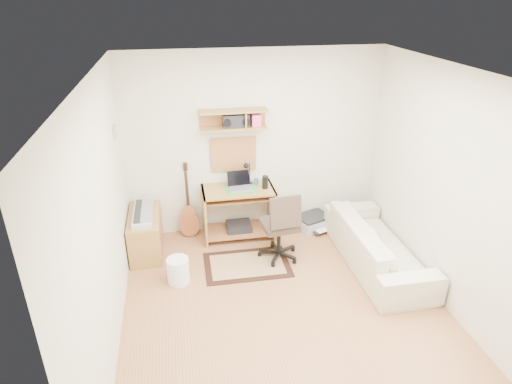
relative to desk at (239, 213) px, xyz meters
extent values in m
cube|color=#A26C43|center=(0.28, -1.73, -0.38)|extent=(3.60, 4.00, 0.01)
cube|color=white|center=(0.28, -1.73, 2.23)|extent=(3.60, 4.00, 0.01)
cube|color=beige|center=(0.28, 0.28, 0.93)|extent=(3.60, 0.01, 2.60)
cube|color=beige|center=(-1.53, -1.73, 0.93)|extent=(0.01, 4.00, 2.60)
cube|color=beige|center=(2.08, -1.73, 0.93)|extent=(0.01, 4.00, 2.60)
cube|color=#A27939|center=(-0.02, 0.15, 1.32)|extent=(0.90, 0.25, 0.26)
cube|color=tan|center=(-0.02, 0.25, 0.79)|extent=(0.64, 0.03, 0.49)
cube|color=#4C8CBF|center=(-1.51, -0.23, 1.34)|extent=(0.02, 0.20, 0.15)
cylinder|color=black|center=(0.37, -0.05, 0.47)|extent=(0.08, 0.08, 0.18)
cylinder|color=#2F568D|center=(0.27, 0.10, 0.42)|extent=(0.07, 0.07, 0.09)
cube|color=black|center=(0.01, 0.15, 1.30)|extent=(0.35, 0.16, 0.18)
cube|color=tan|center=(-0.01, -0.77, -0.37)|extent=(1.11, 0.75, 0.01)
cube|color=#A27939|center=(-1.30, -0.18, -0.10)|extent=(0.40, 0.90, 0.55)
cube|color=#B2B5BA|center=(-1.30, -0.18, 0.21)|extent=(0.25, 0.79, 0.07)
cylinder|color=white|center=(-0.89, -0.97, -0.21)|extent=(0.31, 0.31, 0.32)
cube|color=#A5A8AA|center=(1.13, 0.04, -0.29)|extent=(0.59, 0.53, 0.18)
imported|color=beige|center=(1.66, -1.02, 0.01)|extent=(0.58, 1.98, 0.78)
camera|label=1|loc=(-0.78, -5.53, 2.94)|focal=30.97mm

